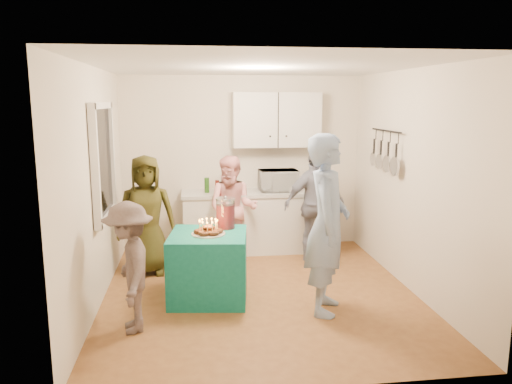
{
  "coord_description": "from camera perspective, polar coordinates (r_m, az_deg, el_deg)",
  "views": [
    {
      "loc": [
        -0.76,
        -5.5,
        2.24
      ],
      "look_at": [
        0.0,
        0.35,
        1.15
      ],
      "focal_mm": 35.0,
      "sensor_mm": 36.0,
      "label": 1
    }
  ],
  "objects": [
    {
      "name": "punch_jar",
      "position": [
        5.84,
        -3.51,
        -2.51
      ],
      "size": [
        0.22,
        0.22,
        0.34
      ],
      "primitive_type": "cylinder",
      "color": "#B10E23",
      "rests_on": "party_table"
    },
    {
      "name": "woman_back_left",
      "position": [
        6.59,
        -12.42,
        -2.59
      ],
      "size": [
        0.79,
        0.54,
        1.55
      ],
      "primitive_type": "imported",
      "rotation": [
        0.0,
        0.0,
        0.06
      ],
      "color": "brown",
      "rests_on": "floor"
    },
    {
      "name": "donut_cake",
      "position": [
        5.6,
        -5.47,
        -3.96
      ],
      "size": [
        0.38,
        0.38,
        0.18
      ],
      "primitive_type": null,
      "color": "#381C0C",
      "rests_on": "party_table"
    },
    {
      "name": "woman_back_center",
      "position": [
        6.97,
        -2.66,
        -1.94
      ],
      "size": [
        0.86,
        0.75,
        1.48
      ],
      "primitive_type": "imported",
      "rotation": [
        0.0,
        0.0,
        -0.3
      ],
      "color": "pink",
      "rests_on": "floor"
    },
    {
      "name": "window_night",
      "position": [
        5.93,
        -17.2,
        3.32
      ],
      "size": [
        0.04,
        1.0,
        1.2
      ],
      "primitive_type": "cube",
      "color": "black",
      "rests_on": "left_wall"
    },
    {
      "name": "child_near_left",
      "position": [
        5.03,
        -14.26,
        -8.35
      ],
      "size": [
        0.63,
        0.91,
        1.29
      ],
      "primitive_type": "imported",
      "rotation": [
        0.0,
        0.0,
        -1.39
      ],
      "color": "#504240",
      "rests_on": "floor"
    },
    {
      "name": "countertop",
      "position": [
        7.39,
        0.19,
        -0.1
      ],
      "size": [
        2.24,
        0.62,
        0.05
      ],
      "primitive_type": "cube",
      "color": "beige",
      "rests_on": "counter"
    },
    {
      "name": "left_wall",
      "position": [
        5.67,
        -17.86,
        0.43
      ],
      "size": [
        4.0,
        4.0,
        0.0
      ],
      "primitive_type": "plane",
      "color": "silver",
      "rests_on": "floor"
    },
    {
      "name": "back_wall",
      "position": [
        7.59,
        -1.6,
        3.36
      ],
      "size": [
        3.6,
        3.6,
        0.0
      ],
      "primitive_type": "plane",
      "color": "silver",
      "rests_on": "floor"
    },
    {
      "name": "counter",
      "position": [
        7.48,
        0.19,
        -3.52
      ],
      "size": [
        2.2,
        0.58,
        0.86
      ],
      "primitive_type": "cube",
      "color": "white",
      "rests_on": "floor"
    },
    {
      "name": "pot_rack",
      "position": [
        6.7,
        14.39,
        4.67
      ],
      "size": [
        0.12,
        1.0,
        0.6
      ],
      "primitive_type": "cube",
      "color": "black",
      "rests_on": "right_wall"
    },
    {
      "name": "right_wall",
      "position": [
        6.14,
        17.36,
        1.18
      ],
      "size": [
        4.0,
        4.0,
        0.0
      ],
      "primitive_type": "plane",
      "color": "silver",
      "rests_on": "floor"
    },
    {
      "name": "upper_cabinet",
      "position": [
        7.46,
        2.36,
        8.24
      ],
      "size": [
        1.3,
        0.3,
        0.8
      ],
      "primitive_type": "cube",
      "color": "white",
      "rests_on": "back_wall"
    },
    {
      "name": "ceiling",
      "position": [
        5.56,
        0.48,
        14.19
      ],
      "size": [
        4.0,
        4.0,
        0.0
      ],
      "primitive_type": "plane",
      "color": "white",
      "rests_on": "floor"
    },
    {
      "name": "woman_back_right",
      "position": [
        6.98,
        6.74,
        -1.48
      ],
      "size": [
        1.01,
        0.64,
        1.61
      ],
      "primitive_type": "imported",
      "rotation": [
        0.0,
        0.0,
        0.28
      ],
      "color": "#101536",
      "rests_on": "floor"
    },
    {
      "name": "party_table",
      "position": [
        5.76,
        -5.44,
        -8.41
      ],
      "size": [
        0.95,
        0.95,
        0.76
      ],
      "primitive_type": "cube",
      "rotation": [
        0.0,
        0.0,
        -0.12
      ],
      "color": "#117062",
      "rests_on": "floor"
    },
    {
      "name": "microwave",
      "position": [
        7.4,
        2.56,
        1.33
      ],
      "size": [
        0.57,
        0.4,
        0.31
      ],
      "primitive_type": "imported",
      "rotation": [
        0.0,
        0.0,
        0.03
      ],
      "color": "white",
      "rests_on": "countertop"
    },
    {
      "name": "man_birthday",
      "position": [
        5.29,
        8.16,
        -3.69
      ],
      "size": [
        0.66,
        0.81,
        1.91
      ],
      "primitive_type": "imported",
      "rotation": [
        0.0,
        0.0,
        1.24
      ],
      "color": "#8AA3CA",
      "rests_on": "floor"
    },
    {
      "name": "floor",
      "position": [
        5.98,
        0.44,
        -11.51
      ],
      "size": [
        4.0,
        4.0,
        0.0
      ],
      "primitive_type": "plane",
      "color": "brown",
      "rests_on": "ground"
    }
  ]
}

